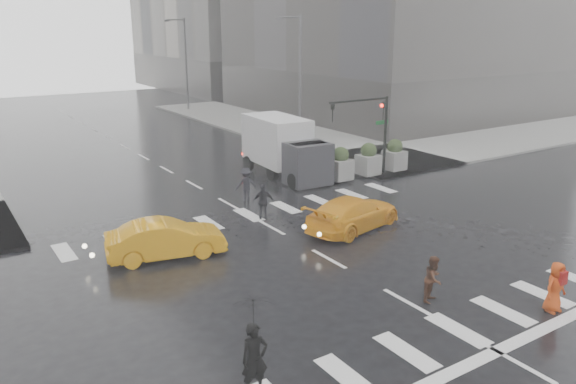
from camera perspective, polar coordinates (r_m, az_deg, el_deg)
ground at (r=20.80m, az=4.16°, el=-6.80°), size 120.00×120.00×0.00m
sidewalk_ne at (r=45.86m, az=10.39°, el=6.01°), size 35.00×35.00×0.15m
road_markings at (r=20.80m, az=4.16°, el=-6.78°), size 18.00×48.00×0.01m
traffic_signal_pole at (r=31.43m, az=8.57°, el=7.17°), size 4.45×0.42×4.50m
street_lamp_near at (r=40.21m, az=1.06°, el=11.84°), size 2.15×0.22×9.00m
street_lamp_far at (r=57.80m, az=-10.46°, el=13.00°), size 2.15×0.22×9.00m
planter_west at (r=30.75m, az=5.35°, el=2.83°), size 1.10×1.10×1.80m
planter_mid at (r=32.00m, az=8.16°, el=3.28°), size 1.10×1.10×1.80m
planter_east at (r=33.33m, az=10.76°, el=3.68°), size 1.10×1.10×1.80m
pedestrian_black at (r=13.07m, az=-3.46°, el=-14.03°), size 1.09×1.11×2.43m
pedestrian_brown at (r=18.04m, az=14.57°, el=-8.52°), size 0.88×0.80×1.48m
pedestrian_orange at (r=18.63m, az=25.53°, el=-8.68°), size 0.79×0.53×1.57m
pedestrian_far_a at (r=24.68m, az=-2.54°, el=-1.00°), size 1.09×0.93×1.59m
pedestrian_far_b at (r=27.32m, az=-4.29°, el=0.78°), size 1.21×0.90×1.66m
taxi_mid at (r=21.14m, az=-12.30°, el=-4.69°), size 4.51×2.37×1.41m
taxi_rear at (r=23.65m, az=6.65°, el=-2.14°), size 4.59×2.91×1.40m
box_truck at (r=31.47m, az=-0.34°, el=4.67°), size 2.33×6.20×3.29m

